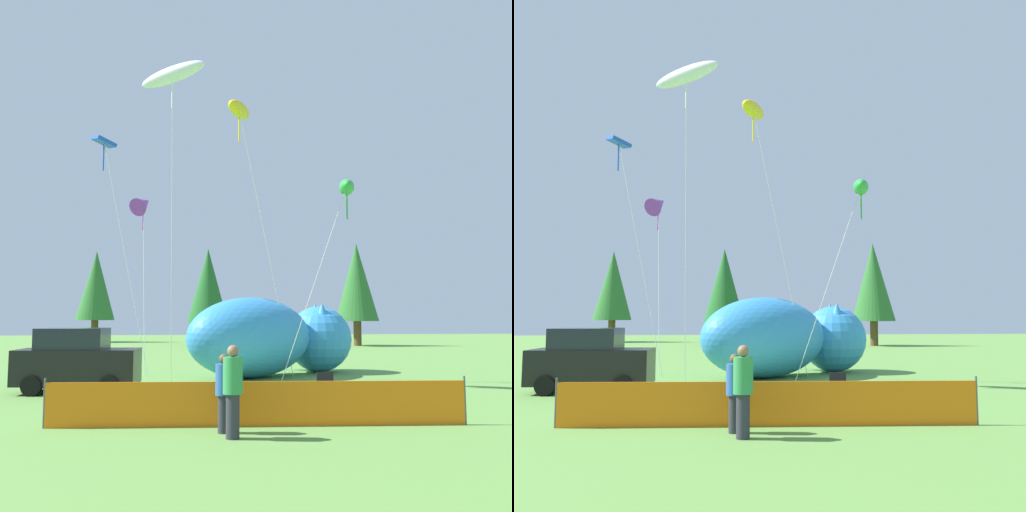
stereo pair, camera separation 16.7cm
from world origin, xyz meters
The scene contains 15 objects.
ground_plane centered at (0.00, 0.00, 0.00)m, with size 120.00×120.00×0.00m, color #609342.
parked_car centered at (-4.85, 2.07, 1.03)m, with size 4.02×2.16×2.10m.
folding_chair centered at (2.74, -1.30, 0.51)m, with size 0.55×0.55×0.89m.
inflatable_cat centered at (2.18, 6.35, 1.51)m, with size 8.14×6.50×3.26m.
safety_fence centered at (0.43, -4.38, 0.50)m, with size 9.65×0.69×1.11m.
spectator_in_green_shirt centered at (-0.25, -5.63, 1.04)m, with size 0.41×0.41×1.90m.
spectator_in_white_shirt centered at (-0.40, -5.03, 0.92)m, with size 0.37×0.37×1.68m.
kite_blue_box centered at (-4.97, 7.42, 9.90)m, with size 2.81×1.68×10.43m.
kite_purple_delta centered at (-3.50, 10.30, 7.94)m, with size 1.46×3.62×8.63m.
kite_yellow_hero centered at (0.73, 4.59, 10.74)m, with size 3.17×2.69×11.32m.
kite_green_fish centered at (5.00, 4.19, 7.59)m, with size 3.33×2.03×8.04m.
kite_white_ghost centered at (-1.92, 3.34, 11.55)m, with size 2.71×2.20×12.11m.
horizon_tree_east centered at (13.02, 30.01, 5.39)m, with size 3.68×3.68×8.78m.
horizon_tree_west centered at (-10.39, 39.63, 5.46)m, with size 3.73×3.73×8.90m.
horizon_tree_mid centered at (0.30, 30.89, 5.05)m, with size 3.45×3.45×8.23m.
Camera 2 is at (-0.97, -17.59, 2.50)m, focal length 40.00 mm.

